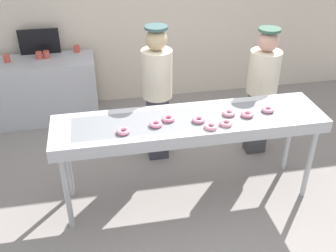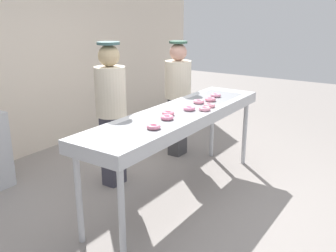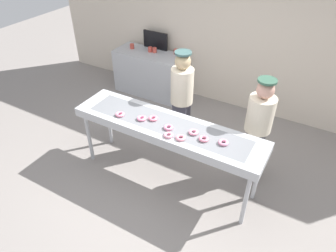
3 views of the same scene
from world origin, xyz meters
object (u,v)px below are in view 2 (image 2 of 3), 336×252
strawberry_donut_0 (209,105)px  worker_assistant (178,91)px  strawberry_donut_8 (199,102)px  strawberry_donut_1 (167,117)px  strawberry_donut_5 (169,113)px  fryer_conveyor (180,117)px  strawberry_donut_7 (154,127)px  strawberry_donut_4 (216,95)px  strawberry_donut_2 (205,109)px  worker_baker (111,106)px  strawberry_donut_6 (210,99)px  strawberry_donut_3 (189,108)px

strawberry_donut_0 → worker_assistant: bearing=49.9°
strawberry_donut_8 → worker_assistant: (0.65, 0.69, -0.07)m
strawberry_donut_1 → strawberry_donut_5: same height
fryer_conveyor → strawberry_donut_7: (-0.66, -0.14, 0.09)m
strawberry_donut_4 → strawberry_donut_2: bearing=-162.7°
worker_baker → strawberry_donut_7: bearing=68.0°
strawberry_donut_8 → worker_assistant: worker_assistant is taller
strawberry_donut_2 → fryer_conveyor: bearing=123.7°
strawberry_donut_0 → strawberry_donut_2: (-0.16, -0.03, 0.00)m
fryer_conveyor → worker_baker: (-0.19, 0.79, 0.05)m
strawberry_donut_6 → strawberry_donut_2: bearing=-159.9°
strawberry_donut_7 → worker_assistant: worker_assistant is taller
strawberry_donut_2 → strawberry_donut_8: same height
strawberry_donut_1 → strawberry_donut_7: bearing=-167.9°
strawberry_donut_0 → strawberry_donut_6: 0.29m
worker_baker → strawberry_donut_4: bearing=145.7°
strawberry_donut_6 → worker_baker: size_ratio=0.08×
strawberry_donut_2 → worker_assistant: worker_assistant is taller
strawberry_donut_5 → strawberry_donut_0: bearing=-19.7°
strawberry_donut_1 → worker_assistant: worker_assistant is taller
strawberry_donut_0 → strawberry_donut_8: same height
worker_assistant → strawberry_donut_4: bearing=54.4°
strawberry_donut_2 → strawberry_donut_7: (-0.81, 0.07, 0.00)m
strawberry_donut_4 → worker_baker: 1.28m
strawberry_donut_5 → strawberry_donut_7: same height
strawberry_donut_3 → strawberry_donut_6: same height
strawberry_donut_5 → fryer_conveyor: bearing=1.3°
strawberry_donut_4 → fryer_conveyor: bearing=178.9°
strawberry_donut_2 → strawberry_donut_4: 0.68m
strawberry_donut_0 → worker_baker: bearing=116.8°
strawberry_donut_4 → strawberry_donut_6: bearing=-167.7°
strawberry_donut_2 → strawberry_donut_5: same height
strawberry_donut_4 → worker_assistant: bearing=71.1°
strawberry_donut_5 → strawberry_donut_8: 0.61m
strawberry_donut_1 → strawberry_donut_3: size_ratio=1.00×
strawberry_donut_6 → strawberry_donut_8: size_ratio=1.00×
strawberry_donut_8 → worker_baker: (-0.58, 0.80, -0.04)m
strawberry_donut_8 → strawberry_donut_6: bearing=-18.9°
strawberry_donut_0 → strawberry_donut_1: (-0.66, 0.11, 0.00)m
strawberry_donut_7 → strawberry_donut_4: bearing=5.1°
strawberry_donut_2 → strawberry_donut_8: (0.25, 0.21, 0.00)m
strawberry_donut_4 → strawberry_donut_5: 1.02m
strawberry_donut_2 → strawberry_donut_7: bearing=174.8°
strawberry_donut_3 → strawberry_donut_5: (-0.28, 0.07, 0.00)m
strawberry_donut_8 → strawberry_donut_5: bearing=179.6°
strawberry_donut_4 → strawberry_donut_8: 0.41m
strawberry_donut_2 → strawberry_donut_8: bearing=40.4°
strawberry_donut_7 → worker_baker: bearing=63.2°
fryer_conveyor → strawberry_donut_8: strawberry_donut_8 is taller
worker_assistant → worker_baker: bearing=-21.7°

